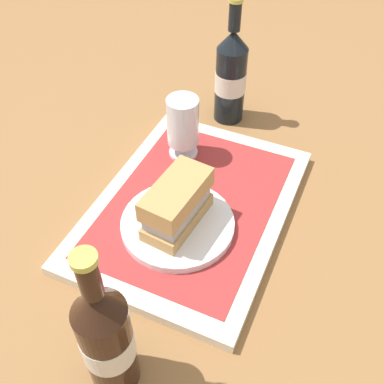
% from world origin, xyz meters
% --- Properties ---
extents(ground_plane, '(3.00, 3.00, 0.00)m').
position_xyz_m(ground_plane, '(0.00, 0.00, 0.00)').
color(ground_plane, olive).
extents(tray, '(0.44, 0.32, 0.02)m').
position_xyz_m(tray, '(0.00, 0.00, 0.01)').
color(tray, beige).
rests_on(tray, ground_plane).
extents(placemat, '(0.38, 0.27, 0.00)m').
position_xyz_m(placemat, '(0.00, 0.00, 0.02)').
color(placemat, '#9E2D2D').
rests_on(placemat, tray).
extents(plate, '(0.19, 0.19, 0.01)m').
position_xyz_m(plate, '(-0.06, 0.00, 0.03)').
color(plate, white).
rests_on(plate, placemat).
extents(sandwich, '(0.14, 0.08, 0.08)m').
position_xyz_m(sandwich, '(-0.06, 0.00, 0.08)').
color(sandwich, tan).
rests_on(sandwich, plate).
extents(beer_glass, '(0.06, 0.06, 0.12)m').
position_xyz_m(beer_glass, '(0.12, 0.07, 0.09)').
color(beer_glass, silver).
rests_on(beer_glass, placemat).
extents(beer_bottle, '(0.07, 0.07, 0.27)m').
position_xyz_m(beer_bottle, '(0.29, 0.04, 0.10)').
color(beer_bottle, black).
rests_on(beer_bottle, ground_plane).
extents(second_bottle, '(0.07, 0.07, 0.27)m').
position_xyz_m(second_bottle, '(-0.31, -0.03, 0.10)').
color(second_bottle, black).
rests_on(second_bottle, ground_plane).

